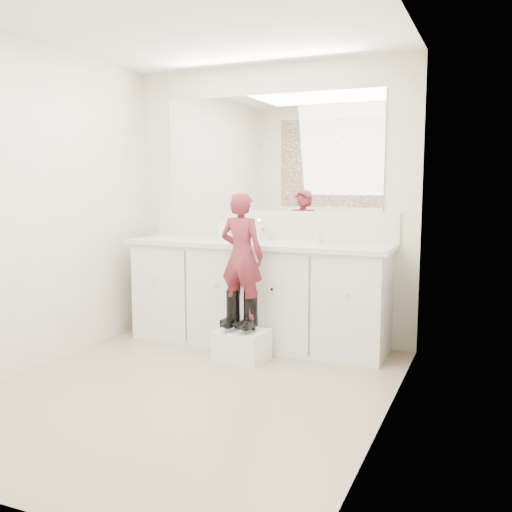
% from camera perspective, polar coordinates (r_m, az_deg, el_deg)
% --- Properties ---
extents(floor, '(3.00, 3.00, 0.00)m').
position_cam_1_polar(floor, '(3.95, -6.92, -13.23)').
color(floor, '#8B795B').
rests_on(floor, ground).
extents(ceiling, '(3.00, 3.00, 0.00)m').
position_cam_1_polar(ceiling, '(3.84, -7.52, 22.63)').
color(ceiling, white).
rests_on(ceiling, wall_back).
extents(wall_back, '(2.60, 0.00, 2.60)m').
position_cam_1_polar(wall_back, '(5.06, 1.39, 5.25)').
color(wall_back, beige).
rests_on(wall_back, floor).
extents(wall_left, '(0.00, 3.00, 3.00)m').
position_cam_1_polar(wall_left, '(4.50, -21.72, 4.47)').
color(wall_left, beige).
rests_on(wall_left, floor).
extents(wall_right, '(0.00, 3.00, 3.00)m').
position_cam_1_polar(wall_right, '(3.25, 13.07, 3.89)').
color(wall_right, beige).
rests_on(wall_right, floor).
extents(vanity_cabinet, '(2.20, 0.55, 0.85)m').
position_cam_1_polar(vanity_cabinet, '(4.89, 0.18, -3.97)').
color(vanity_cabinet, silver).
rests_on(vanity_cabinet, floor).
extents(countertop, '(2.28, 0.58, 0.04)m').
position_cam_1_polar(countertop, '(4.81, 0.11, 1.21)').
color(countertop, beige).
rests_on(countertop, vanity_cabinet).
extents(backsplash, '(2.28, 0.03, 0.25)m').
position_cam_1_polar(backsplash, '(5.05, 1.32, 3.15)').
color(backsplash, beige).
rests_on(backsplash, countertop).
extents(mirror, '(2.00, 0.02, 1.00)m').
position_cam_1_polar(mirror, '(5.05, 1.36, 10.24)').
color(mirror, white).
rests_on(mirror, wall_back).
extents(faucet, '(0.08, 0.08, 0.10)m').
position_cam_1_polar(faucet, '(4.96, 0.85, 2.20)').
color(faucet, silver).
rests_on(faucet, countertop).
extents(cup, '(0.12, 0.12, 0.10)m').
position_cam_1_polar(cup, '(4.71, 6.21, 1.86)').
color(cup, beige).
rests_on(cup, countertop).
extents(soap_bottle, '(0.13, 0.13, 0.22)m').
position_cam_1_polar(soap_bottle, '(5.02, -3.31, 2.92)').
color(soap_bottle, silver).
rests_on(soap_bottle, countertop).
extents(step_stool, '(0.40, 0.34, 0.24)m').
position_cam_1_polar(step_stool, '(4.52, -1.41, -8.91)').
color(step_stool, white).
rests_on(step_stool, floor).
extents(boot_left, '(0.13, 0.22, 0.31)m').
position_cam_1_polar(boot_left, '(4.48, -2.30, -5.38)').
color(boot_left, black).
rests_on(boot_left, step_stool).
extents(boot_right, '(0.13, 0.22, 0.31)m').
position_cam_1_polar(boot_right, '(4.42, -0.53, -5.55)').
color(boot_right, black).
rests_on(boot_right, step_stool).
extents(toddler, '(0.37, 0.26, 0.98)m').
position_cam_1_polar(toddler, '(4.37, -1.44, 0.04)').
color(toddler, '#AE3548').
rests_on(toddler, step_stool).
extents(toothbrush, '(0.14, 0.02, 0.06)m').
position_cam_1_polar(toothbrush, '(4.33, -0.62, 0.80)').
color(toothbrush, '#E85A86').
rests_on(toothbrush, toddler).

